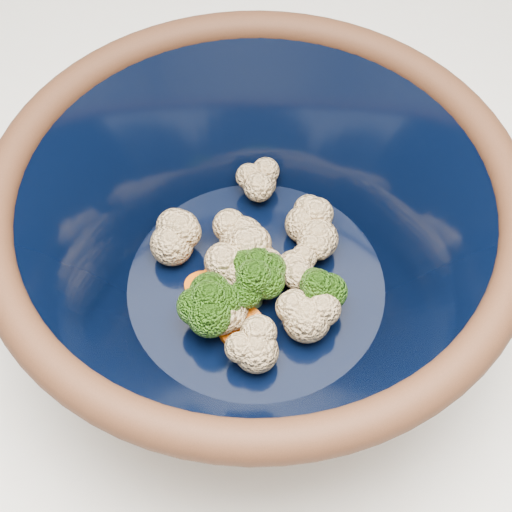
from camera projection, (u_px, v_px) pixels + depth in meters
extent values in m
plane|color=#9E7A54|center=(250.00, 494.00, 1.36)|extent=(3.00, 3.00, 0.00)
cube|color=silver|center=(248.00, 400.00, 0.98)|extent=(1.20, 1.20, 0.90)
cylinder|color=black|center=(256.00, 302.00, 0.54)|extent=(0.20, 0.20, 0.01)
torus|color=black|center=(256.00, 192.00, 0.44)|extent=(0.34, 0.34, 0.02)
cylinder|color=black|center=(256.00, 285.00, 0.52)|extent=(0.19, 0.19, 0.00)
cylinder|color=#608442|center=(211.00, 317.00, 0.50)|extent=(0.01, 0.01, 0.02)
ellipsoid|color=#2F5F12|center=(209.00, 300.00, 0.48)|extent=(0.04, 0.04, 0.03)
cylinder|color=#608442|center=(316.00, 302.00, 0.50)|extent=(0.01, 0.01, 0.02)
ellipsoid|color=#2F5F12|center=(318.00, 287.00, 0.49)|extent=(0.04, 0.04, 0.03)
cylinder|color=#608442|center=(258.00, 281.00, 0.51)|extent=(0.01, 0.01, 0.02)
ellipsoid|color=#2F5F12|center=(258.00, 265.00, 0.50)|extent=(0.04, 0.04, 0.03)
cylinder|color=#608442|center=(254.00, 295.00, 0.51)|extent=(0.01, 0.01, 0.02)
ellipsoid|color=#2F5F12|center=(254.00, 278.00, 0.49)|extent=(0.04, 0.04, 0.03)
sphere|color=beige|center=(255.00, 274.00, 0.51)|extent=(0.03, 0.03, 0.03)
sphere|color=beige|center=(242.00, 239.00, 0.52)|extent=(0.03, 0.03, 0.03)
sphere|color=beige|center=(304.00, 224.00, 0.53)|extent=(0.03, 0.03, 0.03)
sphere|color=beige|center=(295.00, 269.00, 0.51)|extent=(0.03, 0.03, 0.03)
sphere|color=beige|center=(317.00, 239.00, 0.53)|extent=(0.03, 0.03, 0.03)
sphere|color=beige|center=(256.00, 351.00, 0.47)|extent=(0.03, 0.03, 0.03)
sphere|color=beige|center=(228.00, 309.00, 0.49)|extent=(0.03, 0.03, 0.03)
sphere|color=beige|center=(172.00, 244.00, 0.52)|extent=(0.03, 0.03, 0.03)
sphere|color=beige|center=(307.00, 319.00, 0.49)|extent=(0.03, 0.03, 0.03)
sphere|color=beige|center=(239.00, 271.00, 0.51)|extent=(0.03, 0.03, 0.03)
sphere|color=beige|center=(260.00, 183.00, 0.56)|extent=(0.03, 0.03, 0.03)
sphere|color=beige|center=(260.00, 260.00, 0.52)|extent=(0.03, 0.03, 0.03)
cylinder|color=#D96109|center=(255.00, 280.00, 0.52)|extent=(0.03, 0.03, 0.01)
cylinder|color=#D96109|center=(204.00, 287.00, 0.51)|extent=(0.03, 0.03, 0.01)
cylinder|color=#D96109|center=(219.00, 279.00, 0.52)|extent=(0.03, 0.03, 0.01)
cylinder|color=#D96109|center=(241.00, 326.00, 0.50)|extent=(0.03, 0.03, 0.01)
cylinder|color=#D96109|center=(243.00, 275.00, 0.52)|extent=(0.03, 0.03, 0.01)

